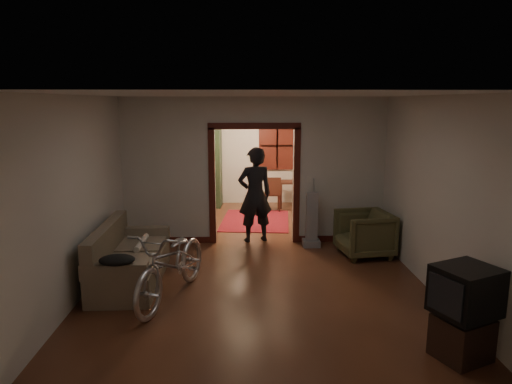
{
  "coord_description": "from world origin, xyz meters",
  "views": [
    {
      "loc": [
        -0.23,
        -7.88,
        2.71
      ],
      "look_at": [
        0.0,
        -0.3,
        1.2
      ],
      "focal_mm": 32.0,
      "sensor_mm": 36.0,
      "label": 1
    }
  ],
  "objects_px": {
    "sofa": "(131,254)",
    "bicycle": "(173,263)",
    "person": "(255,195)",
    "desk": "(296,194)",
    "armchair": "(364,234)",
    "locker": "(202,169)"
  },
  "relations": [
    {
      "from": "armchair",
      "to": "desk",
      "type": "height_order",
      "value": "armchair"
    },
    {
      "from": "sofa",
      "to": "desk",
      "type": "bearing_deg",
      "value": 57.03
    },
    {
      "from": "person",
      "to": "desk",
      "type": "distance_m",
      "value": 3.17
    },
    {
      "from": "sofa",
      "to": "locker",
      "type": "bearing_deg",
      "value": 81.89
    },
    {
      "from": "bicycle",
      "to": "desk",
      "type": "distance_m",
      "value": 6.05
    },
    {
      "from": "armchair",
      "to": "person",
      "type": "distance_m",
      "value": 2.19
    },
    {
      "from": "armchair",
      "to": "sofa",
      "type": "bearing_deg",
      "value": -82.41
    },
    {
      "from": "desk",
      "to": "armchair",
      "type": "bearing_deg",
      "value": -96.04
    },
    {
      "from": "sofa",
      "to": "bicycle",
      "type": "distance_m",
      "value": 0.95
    },
    {
      "from": "person",
      "to": "armchair",
      "type": "bearing_deg",
      "value": 138.42
    },
    {
      "from": "armchair",
      "to": "locker",
      "type": "relative_size",
      "value": 0.44
    },
    {
      "from": "bicycle",
      "to": "armchair",
      "type": "relative_size",
      "value": 2.24
    },
    {
      "from": "person",
      "to": "desk",
      "type": "relative_size",
      "value": 2.03
    },
    {
      "from": "person",
      "to": "sofa",
      "type": "bearing_deg",
      "value": 30.87
    },
    {
      "from": "bicycle",
      "to": "person",
      "type": "distance_m",
      "value": 2.95
    },
    {
      "from": "sofa",
      "to": "person",
      "type": "relative_size",
      "value": 1.05
    },
    {
      "from": "bicycle",
      "to": "person",
      "type": "relative_size",
      "value": 1.07
    },
    {
      "from": "armchair",
      "to": "desk",
      "type": "distance_m",
      "value": 3.9
    },
    {
      "from": "desk",
      "to": "locker",
      "type": "bearing_deg",
      "value": 158.7
    },
    {
      "from": "armchair",
      "to": "locker",
      "type": "distance_m",
      "value": 5.16
    },
    {
      "from": "sofa",
      "to": "armchair",
      "type": "bearing_deg",
      "value": 15.24
    },
    {
      "from": "sofa",
      "to": "locker",
      "type": "height_order",
      "value": "locker"
    }
  ]
}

